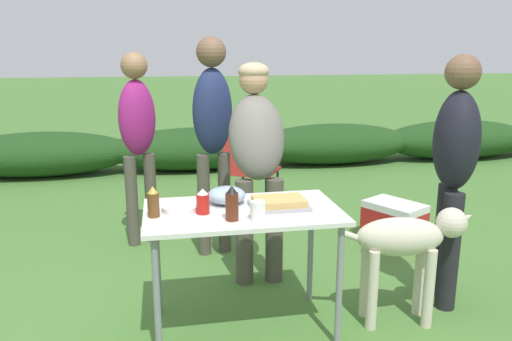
{
  "coord_description": "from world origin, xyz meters",
  "views": [
    {
      "loc": [
        -0.43,
        -2.64,
        1.61
      ],
      "look_at": [
        0.13,
        0.3,
        0.89
      ],
      "focal_mm": 35.0,
      "sensor_mm": 36.0,
      "label": 1
    }
  ],
  "objects_px": {
    "bbq_sauce_bottle": "(232,204)",
    "mixing_bowl": "(227,195)",
    "paper_cup_stack": "(258,210)",
    "standing_person_with_beanie": "(257,150)",
    "beer_bottle": "(153,202)",
    "standing_person_in_navy_coat": "(213,123)",
    "folding_table": "(243,223)",
    "standing_person_in_dark_puffer": "(138,129)",
    "food_tray": "(279,203)",
    "cooler_box": "(394,222)",
    "ketchup_bottle": "(203,202)",
    "standing_person_in_olive_jacket": "(455,160)",
    "camp_chair_green_behind_table": "(250,165)",
    "plate_stack": "(180,208)",
    "dog": "(407,244)"
  },
  "relations": [
    {
      "from": "folding_table",
      "to": "standing_person_with_beanie",
      "type": "height_order",
      "value": "standing_person_with_beanie"
    },
    {
      "from": "folding_table",
      "to": "standing_person_in_dark_puffer",
      "type": "height_order",
      "value": "standing_person_in_dark_puffer"
    },
    {
      "from": "plate_stack",
      "to": "standing_person_in_dark_puffer",
      "type": "relative_size",
      "value": 0.13
    },
    {
      "from": "food_tray",
      "to": "ketchup_bottle",
      "type": "relative_size",
      "value": 2.31
    },
    {
      "from": "beer_bottle",
      "to": "standing_person_in_navy_coat",
      "type": "distance_m",
      "value": 1.31
    },
    {
      "from": "camp_chair_green_behind_table",
      "to": "bbq_sauce_bottle",
      "type": "bearing_deg",
      "value": -72.29
    },
    {
      "from": "beer_bottle",
      "to": "mixing_bowl",
      "type": "bearing_deg",
      "value": 22.07
    },
    {
      "from": "folding_table",
      "to": "standing_person_in_navy_coat",
      "type": "bearing_deg",
      "value": 91.92
    },
    {
      "from": "beer_bottle",
      "to": "camp_chair_green_behind_table",
      "type": "height_order",
      "value": "beer_bottle"
    },
    {
      "from": "mixing_bowl",
      "to": "standing_person_with_beanie",
      "type": "relative_size",
      "value": 0.15
    },
    {
      "from": "bbq_sauce_bottle",
      "to": "cooler_box",
      "type": "relative_size",
      "value": 0.33
    },
    {
      "from": "standing_person_in_dark_puffer",
      "to": "cooler_box",
      "type": "relative_size",
      "value": 2.78
    },
    {
      "from": "food_tray",
      "to": "standing_person_with_beanie",
      "type": "relative_size",
      "value": 0.21
    },
    {
      "from": "ketchup_bottle",
      "to": "standing_person_with_beanie",
      "type": "distance_m",
      "value": 0.86
    },
    {
      "from": "beer_bottle",
      "to": "standing_person_in_olive_jacket",
      "type": "bearing_deg",
      "value": 3.94
    },
    {
      "from": "ketchup_bottle",
      "to": "plate_stack",
      "type": "bearing_deg",
      "value": 149.51
    },
    {
      "from": "ketchup_bottle",
      "to": "camp_chair_green_behind_table",
      "type": "xyz_separation_m",
      "value": [
        0.67,
        2.29,
        -0.34
      ]
    },
    {
      "from": "mixing_bowl",
      "to": "ketchup_bottle",
      "type": "relative_size",
      "value": 1.58
    },
    {
      "from": "mixing_bowl",
      "to": "camp_chair_green_behind_table",
      "type": "relative_size",
      "value": 0.27
    },
    {
      "from": "paper_cup_stack",
      "to": "standing_person_in_olive_jacket",
      "type": "bearing_deg",
      "value": 12.05
    },
    {
      "from": "standing_person_in_navy_coat",
      "to": "standing_person_in_olive_jacket",
      "type": "height_order",
      "value": "standing_person_in_navy_coat"
    },
    {
      "from": "plate_stack",
      "to": "standing_person_in_dark_puffer",
      "type": "distance_m",
      "value": 1.5
    },
    {
      "from": "bbq_sauce_bottle",
      "to": "mixing_bowl",
      "type": "bearing_deg",
      "value": 87.91
    },
    {
      "from": "mixing_bowl",
      "to": "paper_cup_stack",
      "type": "relative_size",
      "value": 2.23
    },
    {
      "from": "cooler_box",
      "to": "plate_stack",
      "type": "bearing_deg",
      "value": 91.09
    },
    {
      "from": "folding_table",
      "to": "standing_person_in_dark_puffer",
      "type": "xyz_separation_m",
      "value": [
        -0.62,
        1.51,
        0.32
      ]
    },
    {
      "from": "standing_person_with_beanie",
      "to": "camp_chair_green_behind_table",
      "type": "height_order",
      "value": "standing_person_with_beanie"
    },
    {
      "from": "mixing_bowl",
      "to": "standing_person_in_navy_coat",
      "type": "relative_size",
      "value": 0.13
    },
    {
      "from": "folding_table",
      "to": "mixing_bowl",
      "type": "relative_size",
      "value": 4.94
    },
    {
      "from": "standing_person_in_olive_jacket",
      "to": "standing_person_with_beanie",
      "type": "bearing_deg",
      "value": -97.41
    },
    {
      "from": "food_tray",
      "to": "standing_person_in_dark_puffer",
      "type": "bearing_deg",
      "value": 118.89
    },
    {
      "from": "paper_cup_stack",
      "to": "beer_bottle",
      "type": "xyz_separation_m",
      "value": [
        -0.54,
        0.15,
        0.03
      ]
    },
    {
      "from": "beer_bottle",
      "to": "standing_person_in_navy_coat",
      "type": "height_order",
      "value": "standing_person_in_navy_coat"
    },
    {
      "from": "ketchup_bottle",
      "to": "food_tray",
      "type": "bearing_deg",
      "value": 2.89
    },
    {
      "from": "standing_person_in_navy_coat",
      "to": "standing_person_in_olive_jacket",
      "type": "bearing_deg",
      "value": -49.1
    },
    {
      "from": "mixing_bowl",
      "to": "beer_bottle",
      "type": "height_order",
      "value": "beer_bottle"
    },
    {
      "from": "food_tray",
      "to": "standing_person_with_beanie",
      "type": "distance_m",
      "value": 0.72
    },
    {
      "from": "standing_person_with_beanie",
      "to": "cooler_box",
      "type": "bearing_deg",
      "value": 19.55
    },
    {
      "from": "standing_person_in_dark_puffer",
      "to": "dog",
      "type": "xyz_separation_m",
      "value": [
        1.59,
        -1.61,
        -0.48
      ]
    },
    {
      "from": "bbq_sauce_bottle",
      "to": "standing_person_with_beanie",
      "type": "height_order",
      "value": "standing_person_with_beanie"
    },
    {
      "from": "mixing_bowl",
      "to": "camp_chair_green_behind_table",
      "type": "height_order",
      "value": "mixing_bowl"
    },
    {
      "from": "plate_stack",
      "to": "paper_cup_stack",
      "type": "height_order",
      "value": "paper_cup_stack"
    },
    {
      "from": "folding_table",
      "to": "plate_stack",
      "type": "xyz_separation_m",
      "value": [
        -0.35,
        0.05,
        0.09
      ]
    },
    {
      "from": "paper_cup_stack",
      "to": "camp_chair_green_behind_table",
      "type": "xyz_separation_m",
      "value": [
        0.4,
        2.45,
        -0.32
      ]
    },
    {
      "from": "standing_person_with_beanie",
      "to": "standing_person_in_navy_coat",
      "type": "height_order",
      "value": "standing_person_in_navy_coat"
    },
    {
      "from": "food_tray",
      "to": "ketchup_bottle",
      "type": "xyz_separation_m",
      "value": [
        -0.44,
        -0.02,
        0.04
      ]
    },
    {
      "from": "beer_bottle",
      "to": "standing_person_in_navy_coat",
      "type": "xyz_separation_m",
      "value": [
        0.45,
        1.21,
        0.24
      ]
    },
    {
      "from": "folding_table",
      "to": "standing_person_in_navy_coat",
      "type": "xyz_separation_m",
      "value": [
        -0.04,
        1.18,
        0.4
      ]
    },
    {
      "from": "standing_person_in_dark_puffer",
      "to": "standing_person_in_olive_jacket",
      "type": "xyz_separation_m",
      "value": [
        1.97,
        -1.41,
        -0.03
      ]
    },
    {
      "from": "paper_cup_stack",
      "to": "standing_person_with_beanie",
      "type": "relative_size",
      "value": 0.07
    }
  ]
}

